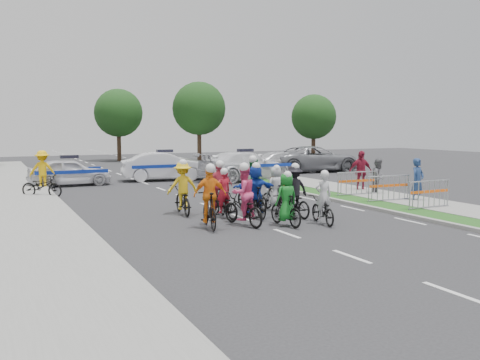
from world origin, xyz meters
name	(u,v)px	position (x,y,z in m)	size (l,w,h in m)	color
ground	(287,234)	(0.00, 0.00, 0.00)	(90.00, 90.00, 0.00)	#28282B
curb_right	(332,199)	(5.10, 5.00, 0.06)	(0.20, 60.00, 0.12)	gray
grass_strip	(346,199)	(5.80, 5.00, 0.06)	(1.20, 60.00, 0.11)	#254F19
sidewalk_right	(380,196)	(7.60, 5.00, 0.07)	(2.40, 60.00, 0.13)	gray
sidewalk_left	(29,221)	(-6.50, 5.00, 0.07)	(3.00, 60.00, 0.13)	gray
rider_0	(323,206)	(1.80, 0.85, 0.57)	(0.90, 1.76, 1.71)	black
rider_1	(286,204)	(0.58, 1.04, 0.67)	(0.75, 1.65, 1.71)	black
rider_2	(243,202)	(-0.57, 1.68, 0.72)	(1.01, 2.01, 1.96)	black
rider_3	(210,204)	(-1.67, 1.71, 0.75)	(1.05, 1.93, 1.96)	black
rider_4	(294,196)	(1.68, 2.38, 0.71)	(1.05, 1.83, 1.84)	black
rider_5	(255,194)	(0.40, 2.78, 0.79)	(1.51, 1.80, 1.87)	black
rider_6	(223,201)	(-0.56, 3.22, 0.56)	(0.84, 1.73, 1.69)	black
rider_7	(275,193)	(1.78, 3.82, 0.66)	(0.76, 1.64, 1.67)	black
rider_8	(252,190)	(0.99, 4.17, 0.74)	(0.89, 2.03, 2.02)	black
rider_9	(219,193)	(-0.31, 4.16, 0.72)	(0.99, 1.84, 1.88)	black
rider_10	(183,193)	(-1.55, 4.48, 0.75)	(1.13, 1.96, 1.94)	black
police_car_0	(70,172)	(-3.79, 15.49, 0.71)	(1.67, 4.16, 1.42)	silver
police_car_1	(165,166)	(1.46, 15.99, 0.79)	(1.68, 4.82, 1.59)	silver
police_car_2	(245,166)	(5.52, 13.93, 0.82)	(2.29, 5.63, 1.63)	silver
civilian_sedan	(286,162)	(10.10, 17.20, 0.69)	(1.95, 4.79, 1.39)	silver
civilian_suv	(315,159)	(12.35, 17.20, 0.86)	(2.85, 6.17, 1.72)	gray
spectator_0	(418,181)	(7.87, 3.10, 0.89)	(0.65, 0.43, 1.78)	navy
spectator_1	(379,177)	(7.94, 5.52, 0.82)	(0.79, 0.62, 1.63)	#56555A
spectator_2	(361,171)	(8.00, 6.85, 0.96)	(1.13, 0.47, 1.93)	maroon
marshal_hiviz	(43,170)	(-5.17, 14.65, 0.94)	(1.21, 0.70, 1.88)	yellow
barrier_0	(429,196)	(6.70, 1.30, 0.56)	(2.00, 0.50, 1.12)	#A5A8AD
barrier_1	(389,189)	(6.70, 3.44, 0.56)	(2.00, 0.50, 1.12)	#A5A8AD
barrier_2	(357,184)	(6.70, 5.46, 0.56)	(2.00, 0.50, 1.12)	#A5A8AD
cone_0	(285,184)	(4.96, 8.51, 0.34)	(0.40, 0.40, 0.70)	#F24C0C
cone_1	(272,178)	(6.01, 11.68, 0.34)	(0.40, 0.40, 0.70)	#F24C0C
parked_bike	(42,186)	(-5.54, 11.23, 0.49)	(0.65, 1.88, 0.99)	black
tree_1	(199,109)	(9.00, 30.00, 4.54)	(4.55, 4.55, 6.82)	#382619
tree_2	(314,117)	(18.00, 26.00, 3.83)	(3.85, 3.85, 5.77)	#382619
tree_4	(118,113)	(3.00, 34.00, 4.19)	(4.20, 4.20, 6.30)	#382619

